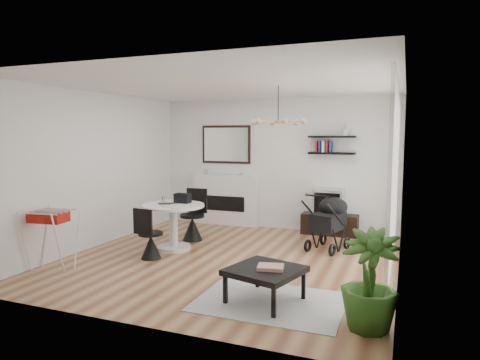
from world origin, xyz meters
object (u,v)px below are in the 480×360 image
at_px(dining_table, 173,220).
at_px(stroller, 329,224).
at_px(drying_rack, 52,239).
at_px(coffee_table, 265,272).
at_px(tv_console, 330,224).
at_px(fireplace, 225,194).
at_px(crt_tv, 329,202).
at_px(potted_plant, 369,280).

xyz_separation_m(dining_table, stroller, (2.49, 0.97, -0.08)).
relative_size(drying_rack, stroller, 0.88).
xyz_separation_m(stroller, coffee_table, (-0.31, -2.62, -0.07)).
bearing_deg(drying_rack, tv_console, 41.06).
height_order(fireplace, drying_rack, fireplace).
distance_m(fireplace, tv_console, 2.34).
xyz_separation_m(crt_tv, drying_rack, (-3.35, -3.70, -0.19)).
relative_size(tv_console, crt_tv, 1.90).
distance_m(drying_rack, stroller, 4.40).
relative_size(dining_table, drying_rack, 1.20).
bearing_deg(coffee_table, potted_plant, -14.28).
distance_m(fireplace, dining_table, 2.19).
relative_size(tv_console, potted_plant, 1.06).
bearing_deg(potted_plant, stroller, 106.83).
height_order(drying_rack, coffee_table, drying_rack).
xyz_separation_m(fireplace, crt_tv, (2.27, -0.13, -0.03)).
distance_m(fireplace, crt_tv, 2.27).
xyz_separation_m(dining_table, coffee_table, (2.18, -1.66, -0.15)).
bearing_deg(drying_rack, fireplace, 67.59).
height_order(coffee_table, potted_plant, potted_plant).
relative_size(crt_tv, drying_rack, 0.65).
distance_m(tv_console, potted_plant, 4.17).
height_order(dining_table, stroller, stroller).
height_order(dining_table, potted_plant, potted_plant).
bearing_deg(crt_tv, drying_rack, -132.12).
xyz_separation_m(fireplace, stroller, (2.46, -1.22, -0.26)).
xyz_separation_m(tv_console, coffee_table, (-0.13, -3.72, 0.16)).
bearing_deg(potted_plant, crt_tv, 105.10).
bearing_deg(potted_plant, coffee_table, 165.72).
height_order(dining_table, drying_rack, drying_rack).
relative_size(tv_console, coffee_table, 1.14).
xyz_separation_m(stroller, potted_plant, (0.89, -2.93, 0.08)).
distance_m(crt_tv, dining_table, 3.08).
xyz_separation_m(tv_console, drying_rack, (-3.37, -3.70, 0.26)).
relative_size(drying_rack, coffee_table, 0.93).
relative_size(tv_console, dining_table, 1.02).
relative_size(crt_tv, stroller, 0.57).
distance_m(crt_tv, coffee_table, 3.73).
relative_size(drying_rack, potted_plant, 0.87).
bearing_deg(stroller, drying_rack, -126.95).
distance_m(fireplace, stroller, 2.76).
relative_size(fireplace, potted_plant, 2.12).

